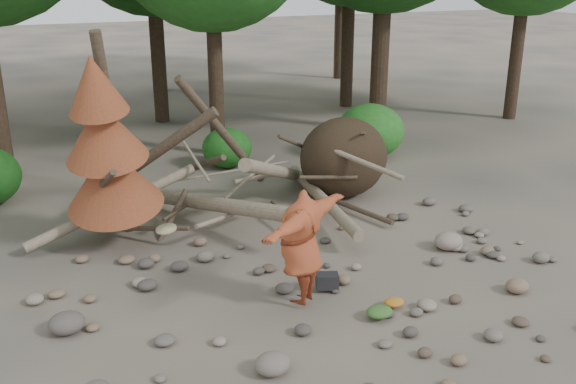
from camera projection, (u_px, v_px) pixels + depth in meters
name	position (u px, v px, depth m)	size (l,w,h in m)	color
ground	(331.00, 292.00, 11.25)	(120.00, 120.00, 0.00)	#514C44
deadfall_pile	(324.00, 163.00, 15.36)	(8.55, 5.24, 3.30)	#332619
dead_conifer	(107.00, 148.00, 12.23)	(2.06, 2.16, 4.35)	#4C3F30
bush_mid	(227.00, 148.00, 18.08)	(1.40, 1.40, 1.12)	#21651D
bush_right	(370.00, 131.00, 18.94)	(2.00, 2.00, 1.60)	#2B7725
frisbee_thrower	(301.00, 247.00, 10.46)	(3.68, 1.92, 1.99)	#9D4223
backpack	(327.00, 284.00, 11.25)	(0.39, 0.26, 0.26)	black
cloth_green	(379.00, 315.00, 10.35)	(0.45, 0.37, 0.17)	#356026
cloth_orange	(394.00, 305.00, 10.69)	(0.35, 0.29, 0.13)	#B16C1E
boulder_front_left	(273.00, 364.00, 8.95)	(0.51, 0.46, 0.31)	#70675D
boulder_front_right	(517.00, 286.00, 11.19)	(0.41, 0.37, 0.25)	#836652
boulder_mid_right	(449.00, 241.00, 12.89)	(0.59, 0.53, 0.35)	gray
boulder_mid_left	(67.00, 323.00, 9.95)	(0.56, 0.51, 0.34)	#58504A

